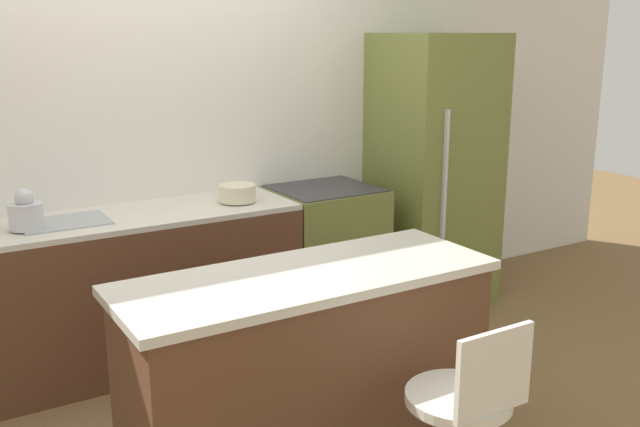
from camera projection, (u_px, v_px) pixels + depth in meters
ground_plane at (204, 372)px, 4.00m from camera, size 14.00×14.00×0.00m
wall_back at (153, 128)px, 4.22m from camera, size 8.00×0.06×2.60m
back_counter at (132, 290)px, 4.02m from camera, size 1.89×0.59×0.89m
kitchen_island at (308, 368)px, 3.08m from camera, size 1.62×0.61×0.88m
oven_range at (325, 254)px, 4.66m from camera, size 0.66×0.61×0.89m
refrigerator at (433, 170)px, 4.93m from camera, size 0.73×0.70×1.85m
kettle at (26, 213)px, 3.58m from camera, size 0.17×0.17×0.21m
mixing_bowl at (237, 193)px, 4.18m from camera, size 0.21×0.21×0.10m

